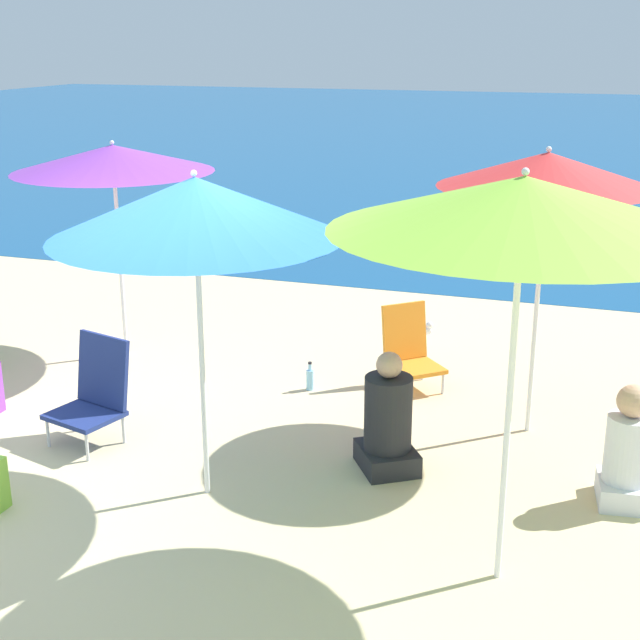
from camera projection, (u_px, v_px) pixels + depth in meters
ground_plane at (104, 492)px, 6.00m from camera, size 60.00×60.00×0.00m
sea_water at (522, 129)px, 28.97m from camera, size 60.00×40.00×0.01m
beach_umbrella_lime at (523, 205)px, 4.41m from camera, size 1.98×1.98×2.32m
beach_umbrella_blue at (195, 208)px, 5.41m from camera, size 1.82×1.82×2.16m
beach_umbrella_red at (547, 170)px, 6.32m from camera, size 1.57×1.57×2.19m
beach_umbrella_purple at (113, 159)px, 8.01m from camera, size 1.82×1.82×2.04m
beach_chair_orange at (409, 349)px, 7.72m from camera, size 0.62×0.63×0.72m
beach_chair_navy at (95, 391)px, 6.66m from camera, size 0.60×0.60×0.80m
person_seated_near at (627, 455)px, 5.76m from camera, size 0.37×0.42×0.83m
person_seated_far at (388, 423)px, 6.22m from camera, size 0.55×0.57×0.87m
water_bottle at (310, 379)px, 7.70m from camera, size 0.07×0.07×0.25m
seagull at (420, 329)px, 8.87m from camera, size 0.27×0.11×0.23m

